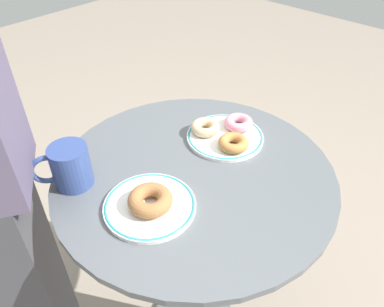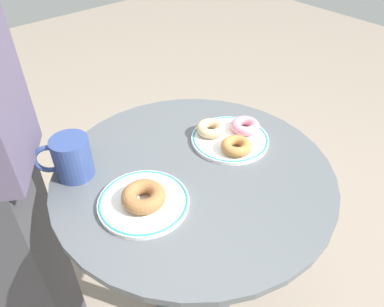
% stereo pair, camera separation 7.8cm
% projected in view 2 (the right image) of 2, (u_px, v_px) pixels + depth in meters
% --- Properties ---
extents(cafe_table, '(0.69, 0.69, 0.78)m').
position_uv_depth(cafe_table, '(193.00, 228.00, 1.05)').
color(cafe_table, '#565B60').
rests_on(cafe_table, ground).
extents(plate_left, '(0.20, 0.20, 0.01)m').
position_uv_depth(plate_left, '(144.00, 202.00, 0.83)').
color(plate_left, white).
rests_on(plate_left, cafe_table).
extents(plate_right, '(0.21, 0.21, 0.01)m').
position_uv_depth(plate_right, '(230.00, 139.00, 1.01)').
color(plate_right, white).
rests_on(plate_right, cafe_table).
extents(donut_cinnamon, '(0.12, 0.12, 0.03)m').
position_uv_depth(donut_cinnamon, '(144.00, 196.00, 0.81)').
color(donut_cinnamon, '#A36B3D').
rests_on(donut_cinnamon, plate_left).
extents(donut_pink_frosted, '(0.10, 0.10, 0.03)m').
position_uv_depth(donut_pink_frosted, '(245.00, 126.00, 1.02)').
color(donut_pink_frosted, pink).
rests_on(donut_pink_frosted, plate_right).
extents(donut_glazed, '(0.08, 0.08, 0.03)m').
position_uv_depth(donut_glazed, '(211.00, 128.00, 1.01)').
color(donut_glazed, '#E0B789').
rests_on(donut_glazed, plate_right).
extents(donut_old_fashioned, '(0.10, 0.10, 0.03)m').
position_uv_depth(donut_old_fashioned, '(236.00, 146.00, 0.95)').
color(donut_old_fashioned, '#BC7F42').
rests_on(donut_old_fashioned, plate_right).
extents(coffee_mug, '(0.13, 0.09, 0.10)m').
position_uv_depth(coffee_mug, '(71.00, 158.00, 0.87)').
color(coffee_mug, '#334784').
rests_on(coffee_mug, cafe_table).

